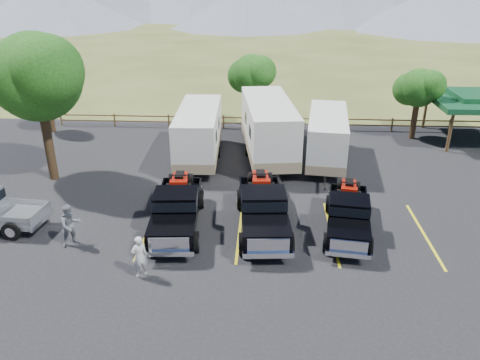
# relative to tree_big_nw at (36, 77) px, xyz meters

# --- Properties ---
(ground) EXTENTS (320.00, 320.00, 0.00)m
(ground) POSITION_rel_tree_big_nw_xyz_m (12.55, -9.03, -5.60)
(ground) COLOR #454F21
(ground) RESTS_ON ground
(asphalt_lot) EXTENTS (44.00, 34.00, 0.04)m
(asphalt_lot) POSITION_rel_tree_big_nw_xyz_m (12.55, -6.03, -5.58)
(asphalt_lot) COLOR black
(asphalt_lot) RESTS_ON ground
(stall_lines) EXTENTS (12.12, 5.50, 0.01)m
(stall_lines) POSITION_rel_tree_big_nw_xyz_m (12.55, -5.03, -5.55)
(stall_lines) COLOR yellow
(stall_lines) RESTS_ON asphalt_lot
(tree_big_nw) EXTENTS (5.54, 5.18, 7.84)m
(tree_big_nw) POSITION_rel_tree_big_nw_xyz_m (0.00, 0.00, 0.00)
(tree_big_nw) COLOR black
(tree_big_nw) RESTS_ON ground
(tree_ne_a) EXTENTS (3.11, 2.92, 4.76)m
(tree_ne_a) POSITION_rel_tree_big_nw_xyz_m (21.52, 7.99, -2.11)
(tree_ne_a) COLOR black
(tree_ne_a) RESTS_ON ground
(tree_north) EXTENTS (3.46, 3.24, 5.25)m
(tree_north) POSITION_rel_tree_big_nw_xyz_m (10.52, 9.99, -1.76)
(tree_north) COLOR black
(tree_north) RESTS_ON ground
(tree_nw_small) EXTENTS (2.59, 2.43, 3.85)m
(tree_nw_small) POSITION_rel_tree_big_nw_xyz_m (-3.48, 7.99, -2.81)
(tree_nw_small) COLOR black
(tree_nw_small) RESTS_ON ground
(rail_fence) EXTENTS (36.12, 0.12, 1.00)m
(rail_fence) POSITION_rel_tree_big_nw_xyz_m (14.55, 9.47, -4.99)
(rail_fence) COLOR #503B22
(rail_fence) RESTS_ON ground
(pavilion) EXTENTS (6.20, 6.20, 3.22)m
(pavilion) POSITION_rel_tree_big_nw_xyz_m (25.55, 7.97, -2.81)
(pavilion) COLOR #503B22
(pavilion) RESTS_ON ground
(rig_left) EXTENTS (2.48, 6.13, 2.00)m
(rig_left) POSITION_rel_tree_big_nw_xyz_m (7.78, -4.92, -4.59)
(rig_left) COLOR black
(rig_left) RESTS_ON asphalt_lot
(rig_center) EXTENTS (2.57, 6.33, 2.07)m
(rig_center) POSITION_rel_tree_big_nw_xyz_m (11.54, -4.75, -4.56)
(rig_center) COLOR black
(rig_center) RESTS_ON asphalt_lot
(rig_right) EXTENTS (2.53, 5.68, 1.83)m
(rig_right) POSITION_rel_tree_big_nw_xyz_m (15.23, -4.83, -4.67)
(rig_right) COLOR black
(rig_right) RESTS_ON asphalt_lot
(trailer_left) EXTENTS (2.61, 8.95, 3.11)m
(trailer_left) POSITION_rel_tree_big_nw_xyz_m (7.65, 3.27, -3.93)
(trailer_left) COLOR silver
(trailer_left) RESTS_ON asphalt_lot
(trailer_center) EXTENTS (3.62, 10.06, 3.48)m
(trailer_center) POSITION_rel_tree_big_nw_xyz_m (11.75, 3.83, -3.74)
(trailer_center) COLOR silver
(trailer_center) RESTS_ON asphalt_lot
(trailer_right) EXTENTS (2.92, 8.37, 2.89)m
(trailer_right) POSITION_rel_tree_big_nw_xyz_m (15.19, 3.29, -4.04)
(trailer_right) COLOR silver
(trailer_right) RESTS_ON asphalt_lot
(person_a) EXTENTS (0.74, 0.68, 1.69)m
(person_a) POSITION_rel_tree_big_nw_xyz_m (7.07, -8.68, -4.71)
(person_a) COLOR #B8B8B8
(person_a) RESTS_ON asphalt_lot
(person_b) EXTENTS (1.12, 1.10, 1.83)m
(person_b) POSITION_rel_tree_big_nw_xyz_m (3.70, -6.66, -4.64)
(person_b) COLOR slate
(person_b) RESTS_ON asphalt_lot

